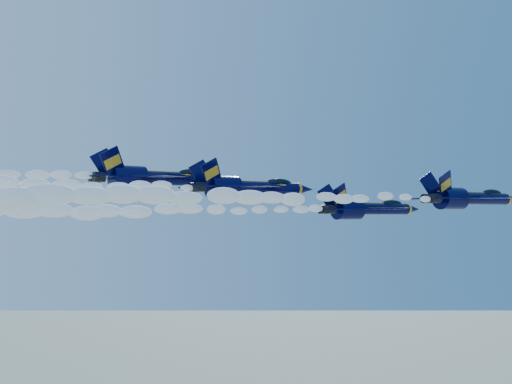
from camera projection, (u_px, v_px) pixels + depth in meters
jet_lead at (469, 198)px, 75.00m from camera, size 16.53×13.56×6.14m
smoke_trail_jet_lead at (255, 197)px, 58.12m from camera, size 46.30×1.84×1.66m
jet_second at (368, 208)px, 81.64m from camera, size 16.96×13.91×6.30m
smoke_trail_jet_second at (147, 211)px, 64.65m from camera, size 46.30×1.89×1.70m
jet_third at (248, 187)px, 80.08m from camera, size 18.31×15.02×6.80m
jet_fourth at (157, 178)px, 82.71m from camera, size 20.09×16.48×7.47m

